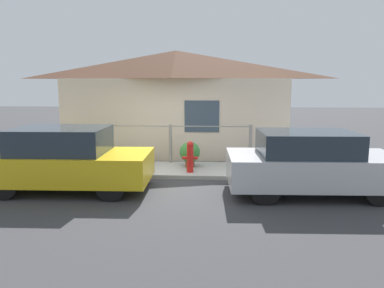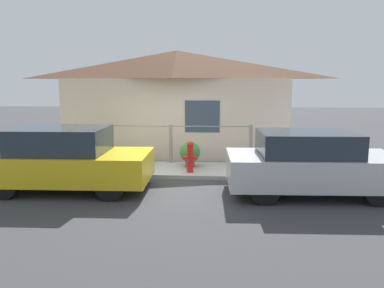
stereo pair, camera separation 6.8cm
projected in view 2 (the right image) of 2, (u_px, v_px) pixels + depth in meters
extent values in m
plane|color=#38383A|center=(164.00, 179.00, 9.84)|extent=(60.00, 60.00, 0.00)
cube|color=#B2AFA8|center=(168.00, 170.00, 10.70)|extent=(24.00, 1.76, 0.11)
cube|color=beige|center=(174.00, 120.00, 11.99)|extent=(7.39, 0.12, 2.65)
cube|color=#384756|center=(202.00, 116.00, 11.84)|extent=(1.10, 0.04, 1.00)
pyramid|color=brown|center=(177.00, 65.00, 12.72)|extent=(7.79, 2.20, 0.94)
cylinder|color=gray|center=(93.00, 143.00, 11.46)|extent=(0.10, 0.10, 1.17)
cylinder|color=gray|center=(171.00, 144.00, 11.31)|extent=(0.10, 0.10, 1.17)
cylinder|color=gray|center=(251.00, 144.00, 11.16)|extent=(0.10, 0.10, 1.17)
cylinder|color=gray|center=(171.00, 126.00, 11.23)|extent=(4.80, 0.03, 0.03)
cube|color=gold|center=(69.00, 166.00, 8.77)|extent=(3.82, 1.81, 0.66)
cube|color=#232D38|center=(61.00, 140.00, 8.68)|extent=(2.11, 1.58, 0.58)
cylinder|color=black|center=(126.00, 170.00, 9.50)|extent=(0.66, 0.21, 0.66)
cylinder|color=black|center=(110.00, 186.00, 8.01)|extent=(0.66, 0.21, 0.66)
cylinder|color=black|center=(35.00, 169.00, 9.61)|extent=(0.66, 0.21, 0.66)
cylinder|color=black|center=(4.00, 184.00, 8.12)|extent=(0.66, 0.21, 0.66)
cube|color=#B7B7BC|center=(312.00, 169.00, 8.42)|extent=(3.82, 1.87, 0.67)
cube|color=#232D38|center=(307.00, 143.00, 8.33)|extent=(2.12, 1.61, 0.52)
cylinder|color=black|center=(351.00, 173.00, 9.17)|extent=(0.65, 0.22, 0.65)
cylinder|color=black|center=(379.00, 191.00, 7.66)|extent=(0.65, 0.22, 0.65)
cylinder|color=black|center=(255.00, 172.00, 9.25)|extent=(0.65, 0.22, 0.65)
cylinder|color=black|center=(265.00, 189.00, 7.75)|extent=(0.65, 0.22, 0.65)
cylinder|color=red|center=(190.00, 159.00, 10.12)|extent=(0.18, 0.18, 0.72)
sphere|color=red|center=(190.00, 145.00, 10.05)|extent=(0.19, 0.19, 0.19)
cylinder|color=red|center=(185.00, 158.00, 10.12)|extent=(0.16, 0.08, 0.08)
cylinder|color=red|center=(195.00, 158.00, 10.10)|extent=(0.16, 0.08, 0.08)
cylinder|color=brown|center=(190.00, 163.00, 10.79)|extent=(0.27, 0.27, 0.21)
sphere|color=#387F38|center=(190.00, 152.00, 10.73)|extent=(0.59, 0.59, 0.59)
cylinder|color=#9E5638|center=(106.00, 161.00, 11.22)|extent=(0.30, 0.30, 0.16)
sphere|color=#235B28|center=(106.00, 153.00, 11.18)|extent=(0.44, 0.44, 0.44)
cylinder|color=slate|center=(299.00, 164.00, 10.69)|extent=(0.23, 0.23, 0.21)
sphere|color=#387F38|center=(300.00, 156.00, 10.65)|extent=(0.38, 0.38, 0.38)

